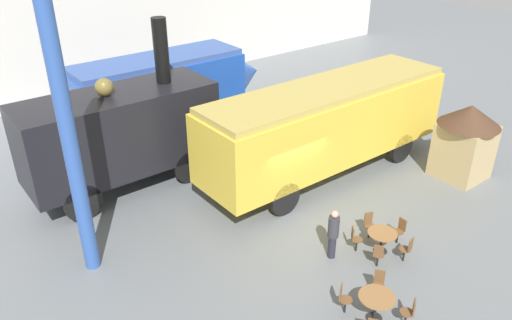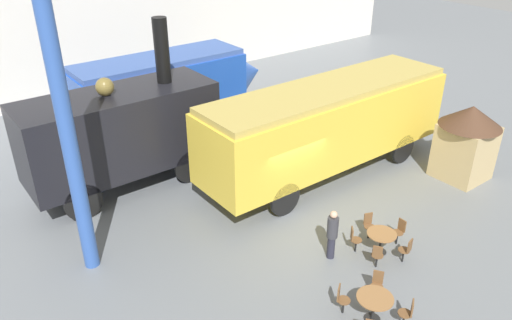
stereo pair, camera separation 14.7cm
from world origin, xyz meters
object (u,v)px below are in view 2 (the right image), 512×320
Objects in this scene: steam_locomotive at (121,130)px; cafe_table_mid at (381,237)px; visitor_person at (332,233)px; passenger_coach_vintage at (327,122)px; cafe_table_near at (375,301)px; ticket_kiosk at (467,138)px; cafe_chair_0 at (408,312)px; streamlined_locomotive at (175,88)px.

steam_locomotive is 9.89m from cafe_table_mid.
cafe_table_mid is 0.55× the size of visitor_person.
passenger_coach_vintage reaches higher than cafe_table_near.
ticket_kiosk is at bearing 3.63° from visitor_person.
visitor_person is at bearing -176.37° from ticket_kiosk.
cafe_table_near is at bearing -110.75° from visitor_person.
steam_locomotive is 10.74m from cafe_table_near.
steam_locomotive is at bearing -21.69° from cafe_chair_0.
visitor_person reaches higher than cafe_chair_0.
cafe_table_near is at bearing -143.44° from cafe_table_mid.
visitor_person is (-1.02, -11.30, -1.19)m from streamlined_locomotive.
ticket_kiosk reaches higher than visitor_person.
streamlined_locomotive and passenger_coach_vintage have the same top height.
streamlined_locomotive reaches higher than cafe_chair_0.
passenger_coach_vintage is at bearing 47.91° from visitor_person.
cafe_table_near is (-4.58, -6.53, -1.60)m from passenger_coach_vintage.
cafe_table_mid is 3.09m from cafe_chair_0.
passenger_coach_vintage is 3.57× the size of ticket_kiosk.
steam_locomotive is at bearing -140.11° from streamlined_locomotive.
cafe_chair_0 is (2.63, -11.08, -1.84)m from steam_locomotive.
ticket_kiosk is (8.17, 3.70, 1.16)m from cafe_chair_0.
steam_locomotive is 0.66× the size of passenger_coach_vintage.
cafe_chair_0 is at bearing -76.62° from steam_locomotive.
ticket_kiosk is at bearing -34.31° from steam_locomotive.
cafe_table_mid is at bearing -28.20° from visitor_person.
cafe_table_mid is (0.40, -12.06, -1.54)m from streamlined_locomotive.
steam_locomotive is 7.64× the size of cafe_table_mid.
cafe_table_near is 9.23m from ticket_kiosk.
passenger_coach_vintage reaches higher than ticket_kiosk.
passenger_coach_vintage is 6.34× the size of visitor_person.
steam_locomotive is 7.31× the size of cafe_table_near.
steam_locomotive reaches higher than ticket_kiosk.
streamlined_locomotive is 3.16× the size of ticket_kiosk.
ticket_kiosk reaches higher than cafe_table_near.
ticket_kiosk is (10.81, -7.37, -0.68)m from steam_locomotive.
streamlined_locomotive is 9.81× the size of cafe_table_near.
streamlined_locomotive is at bearing 39.89° from steam_locomotive.
ticket_kiosk is (6.70, -10.81, -0.44)m from streamlined_locomotive.
cafe_chair_0 reaches higher than cafe_table_near.
steam_locomotive reaches higher than cafe_table_mid.
cafe_table_near is 0.57× the size of visitor_person.
cafe_table_near is at bearing -98.11° from streamlined_locomotive.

